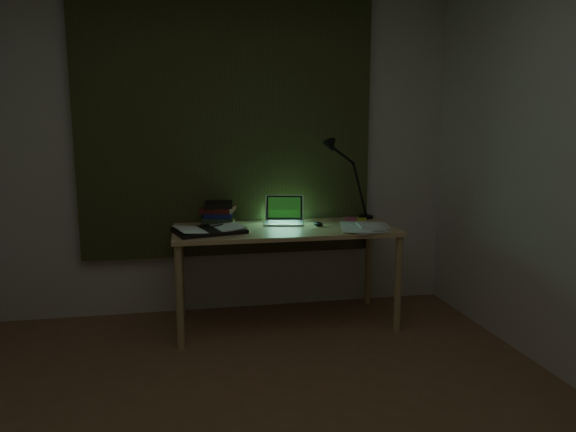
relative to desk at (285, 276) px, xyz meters
name	(u,v)px	position (x,y,z in m)	size (l,w,h in m)	color
wall_back	(228,151)	(-0.36, 0.42, 0.89)	(3.50, 0.00, 2.50)	silver
curtain	(228,124)	(-0.36, 0.38, 1.09)	(2.20, 0.06, 2.00)	#303319
desk	(285,276)	(0.00, 0.00, 0.00)	(1.57, 0.69, 0.72)	tan
laptop	(284,210)	(0.02, 0.14, 0.46)	(0.29, 0.32, 0.21)	silver
open_textbook	(209,230)	(-0.54, -0.08, 0.38)	(0.45, 0.32, 0.04)	white
book_stack	(217,213)	(-0.47, 0.19, 0.45)	(0.22, 0.26, 0.18)	white
loose_papers	(361,226)	(0.54, -0.10, 0.37)	(0.34, 0.36, 0.02)	white
mouse	(318,224)	(0.25, 0.01, 0.37)	(0.06, 0.09, 0.03)	black
sticky_yellow	(362,219)	(0.64, 0.19, 0.37)	(0.07, 0.07, 0.01)	yellow
sticky_pink	(350,219)	(0.56, 0.23, 0.37)	(0.08, 0.08, 0.02)	#DC558A
desk_lamp	(367,181)	(0.71, 0.27, 0.66)	(0.40, 0.31, 0.59)	black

